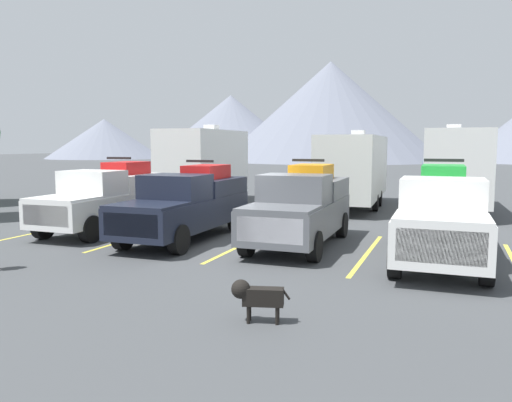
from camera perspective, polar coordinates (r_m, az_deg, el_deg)
ground_plane at (r=14.86m, az=-1.87°, el=-5.15°), size 240.00×240.00×0.00m
pickup_truck_a at (r=18.17m, az=-16.56°, el=0.40°), size 2.15×5.37×2.53m
pickup_truck_b at (r=16.08m, az=-7.71°, el=-0.22°), size 2.14×5.90×2.47m
pickup_truck_c at (r=15.00m, az=5.12°, el=-0.59°), size 2.19×5.44×2.53m
pickup_truck_d at (r=13.74m, az=20.28°, el=-1.46°), size 2.22×5.89×2.60m
lot_stripe_a at (r=19.16m, az=-22.06°, el=-2.98°), size 0.12×5.50×0.01m
lot_stripe_b at (r=16.88m, az=-12.95°, el=-3.89°), size 0.12×5.50×0.01m
lot_stripe_c at (r=15.16m, az=-1.37°, el=-4.89°), size 0.12×5.50×0.01m
lot_stripe_d at (r=14.20m, az=12.48°, el=-5.83°), size 0.12×5.50×0.01m
camper_trailer_a at (r=25.65m, az=-5.87°, el=4.42°), size 2.77×7.48×3.99m
camper_trailer_b at (r=24.06m, az=11.08°, el=3.83°), size 2.77×9.21×3.67m
camper_trailer_c at (r=23.91m, az=21.45°, el=3.76°), size 2.87×8.94×3.89m
dog at (r=8.57m, az=-0.16°, el=-10.55°), size 0.97×0.47×0.73m
mountain_ridge at (r=94.48m, az=18.52°, el=8.53°), size 152.06×45.49×17.78m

